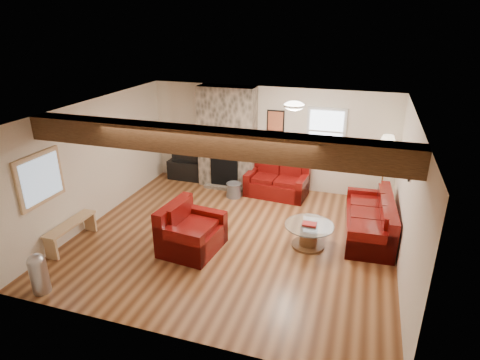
# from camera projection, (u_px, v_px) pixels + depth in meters

# --- Properties ---
(room) EXTENTS (8.00, 8.00, 8.00)m
(room) POSITION_uv_depth(u_px,v_px,m) (233.00, 178.00, 7.37)
(room) COLOR #593017
(room) RESTS_ON ground
(floor) EXTENTS (6.00, 6.00, 0.00)m
(floor) POSITION_uv_depth(u_px,v_px,m) (234.00, 237.00, 7.84)
(floor) COLOR #593017
(floor) RESTS_ON ground
(oak_beam) EXTENTS (6.00, 0.36, 0.38)m
(oak_beam) POSITION_uv_depth(u_px,v_px,m) (206.00, 141.00, 5.87)
(oak_beam) COLOR black
(oak_beam) RESTS_ON room
(chimney_breast) EXTENTS (1.40, 0.67, 2.50)m
(chimney_breast) POSITION_uv_depth(u_px,v_px,m) (227.00, 139.00, 9.86)
(chimney_breast) COLOR #37332B
(chimney_breast) RESTS_ON floor
(back_window) EXTENTS (0.90, 0.08, 1.10)m
(back_window) POSITION_uv_depth(u_px,v_px,m) (326.00, 131.00, 9.26)
(back_window) COLOR silver
(back_window) RESTS_ON room
(hatch_window) EXTENTS (0.08, 1.00, 0.90)m
(hatch_window) POSITION_uv_depth(u_px,v_px,m) (40.00, 179.00, 6.81)
(hatch_window) COLOR tan
(hatch_window) RESTS_ON room
(ceiling_dome) EXTENTS (0.40, 0.40, 0.18)m
(ceiling_dome) POSITION_uv_depth(u_px,v_px,m) (294.00, 107.00, 7.46)
(ceiling_dome) COLOR white
(ceiling_dome) RESTS_ON room
(artwork_back) EXTENTS (0.42, 0.06, 0.52)m
(artwork_back) POSITION_uv_depth(u_px,v_px,m) (276.00, 121.00, 9.55)
(artwork_back) COLOR black
(artwork_back) RESTS_ON room
(artwork_right) EXTENTS (0.06, 0.55, 0.42)m
(artwork_right) POSITION_uv_depth(u_px,v_px,m) (409.00, 164.00, 6.61)
(artwork_right) COLOR black
(artwork_right) RESTS_ON room
(sofa_three) EXTENTS (0.97, 2.08, 0.78)m
(sofa_three) POSITION_uv_depth(u_px,v_px,m) (369.00, 217.00, 7.79)
(sofa_three) COLOR #4A0508
(sofa_three) RESTS_ON floor
(loveseat) EXTENTS (1.49, 0.93, 0.76)m
(loveseat) POSITION_uv_depth(u_px,v_px,m) (277.00, 180.00, 9.57)
(loveseat) COLOR #4A0508
(loveseat) RESTS_ON floor
(armchair_red) EXTENTS (1.05, 1.17, 0.87)m
(armchair_red) POSITION_uv_depth(u_px,v_px,m) (192.00, 228.00, 7.28)
(armchair_red) COLOR #4A0508
(armchair_red) RESTS_ON floor
(coffee_table) EXTENTS (0.92, 0.92, 0.48)m
(coffee_table) POSITION_uv_depth(u_px,v_px,m) (309.00, 235.00, 7.46)
(coffee_table) COLOR #4C3018
(coffee_table) RESTS_ON floor
(tv_cabinet) EXTENTS (1.01, 0.40, 0.50)m
(tv_cabinet) POSITION_uv_depth(u_px,v_px,m) (188.00, 170.00, 10.58)
(tv_cabinet) COLOR black
(tv_cabinet) RESTS_ON floor
(television) EXTENTS (0.78, 0.10, 0.45)m
(television) POSITION_uv_depth(u_px,v_px,m) (187.00, 153.00, 10.40)
(television) COLOR black
(television) RESTS_ON tv_cabinet
(floor_lamp) EXTENTS (0.44, 0.44, 1.71)m
(floor_lamp) POSITION_uv_depth(u_px,v_px,m) (387.00, 147.00, 8.45)
(floor_lamp) COLOR tan
(floor_lamp) RESTS_ON floor
(pine_bench) EXTENTS (0.27, 1.18, 0.44)m
(pine_bench) POSITION_uv_depth(u_px,v_px,m) (72.00, 234.00, 7.53)
(pine_bench) COLOR tan
(pine_bench) RESTS_ON floor
(pedal_bin) EXTENTS (0.35, 0.35, 0.68)m
(pedal_bin) POSITION_uv_depth(u_px,v_px,m) (39.00, 273.00, 6.17)
(pedal_bin) COLOR #AAA9AE
(pedal_bin) RESTS_ON floor
(coal_bucket) EXTENTS (0.38, 0.38, 0.35)m
(coal_bucket) POSITION_uv_depth(u_px,v_px,m) (234.00, 190.00, 9.56)
(coal_bucket) COLOR slate
(coal_bucket) RESTS_ON floor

